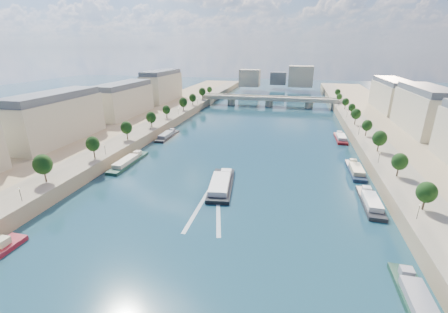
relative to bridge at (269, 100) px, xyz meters
The scene contains 16 objects.
ground 119.86m from the bridge, 90.00° to the right, with size 700.00×700.00×0.00m, color #0C2937.
quay_left 139.76m from the bridge, 121.02° to the right, with size 44.00×520.00×5.00m, color #9E8460.
quay_right 139.76m from the bridge, 58.98° to the right, with size 44.00×520.00×5.00m, color #9E8460.
pave_left 132.63m from the bridge, 115.45° to the right, with size 14.00×520.00×0.10m, color gray.
pave_right 132.63m from the bridge, 64.55° to the right, with size 14.00×520.00×0.10m, color gray.
trees_left 130.08m from the bridge, 115.04° to the right, with size 4.80×268.80×8.26m.
trees_right 122.88m from the bridge, 63.38° to the right, with size 4.80×268.80×8.26m.
lamps_left 140.00m from the bridge, 112.03° to the right, with size 0.36×200.36×4.28m.
lamps_right 126.22m from the bridge, 65.42° to the right, with size 0.36×200.36×4.28m.
buildings_left 137.72m from the bridge, 128.27° to the right, with size 16.00×226.00×23.20m.
skyline 100.27m from the bridge, 88.17° to the left, with size 79.00×42.00×22.00m.
bridge is the anchor object (origin of this frame).
tour_barge 157.80m from the bridge, 90.93° to the right, with size 10.99×27.12×3.68m.
wake 174.45m from the bridge, 90.84° to the right, with size 11.04×26.01×0.04m.
moored_barges_left 181.10m from the bridge, 104.55° to the right, with size 5.00×161.07×3.60m.
moored_barges_right 169.73m from the bridge, 74.45° to the right, with size 5.00×166.14×3.60m.
Camera 1 is at (20.02, -29.92, 45.87)m, focal length 24.00 mm.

